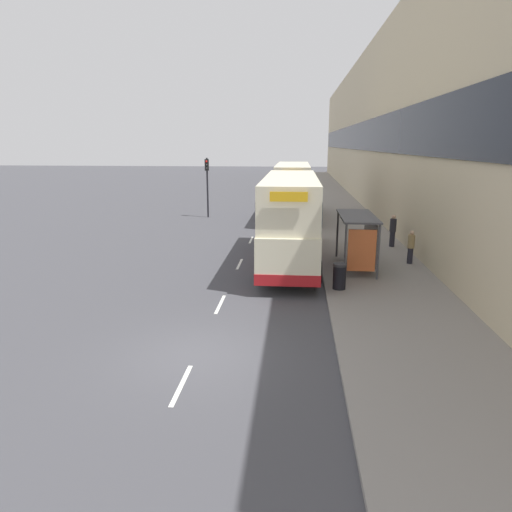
% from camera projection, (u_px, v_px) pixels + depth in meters
% --- Properties ---
extents(ground_plane, '(220.00, 220.00, 0.00)m').
position_uv_depth(ground_plane, '(196.00, 355.00, 12.95)').
color(ground_plane, '#424247').
extents(pavement, '(5.00, 93.00, 0.14)m').
position_uv_depth(pavement, '(331.00, 198.00, 49.61)').
color(pavement, gray).
rests_on(pavement, ground_plane).
extents(terrace_facade, '(3.10, 93.00, 14.59)m').
position_uv_depth(terrace_facade, '(372.00, 129.00, 47.53)').
color(terrace_facade, '#C6B793').
rests_on(terrace_facade, ground_plane).
extents(lane_mark_0, '(0.12, 2.00, 0.01)m').
position_uv_depth(lane_mark_0, '(181.00, 385.00, 11.35)').
color(lane_mark_0, silver).
rests_on(lane_mark_0, ground_plane).
extents(lane_mark_1, '(0.12, 2.00, 0.01)m').
position_uv_depth(lane_mark_1, '(220.00, 304.00, 17.04)').
color(lane_mark_1, silver).
rests_on(lane_mark_1, ground_plane).
extents(lane_mark_2, '(0.12, 2.00, 0.01)m').
position_uv_depth(lane_mark_2, '(240.00, 264.00, 22.74)').
color(lane_mark_2, silver).
rests_on(lane_mark_2, ground_plane).
extents(lane_mark_3, '(0.12, 2.00, 0.01)m').
position_uv_depth(lane_mark_3, '(251.00, 240.00, 28.44)').
color(lane_mark_3, silver).
rests_on(lane_mark_3, ground_plane).
extents(lane_mark_4, '(0.12, 2.00, 0.01)m').
position_uv_depth(lane_mark_4, '(259.00, 224.00, 34.13)').
color(lane_mark_4, silver).
rests_on(lane_mark_4, ground_plane).
extents(lane_mark_5, '(0.12, 2.00, 0.01)m').
position_uv_depth(lane_mark_5, '(264.00, 212.00, 39.83)').
color(lane_mark_5, silver).
rests_on(lane_mark_5, ground_plane).
extents(lane_mark_6, '(0.12, 2.00, 0.01)m').
position_uv_depth(lane_mark_6, '(269.00, 204.00, 45.53)').
color(lane_mark_6, silver).
rests_on(lane_mark_6, ground_plane).
extents(bus_shelter, '(1.60, 4.20, 2.48)m').
position_uv_depth(bus_shelter, '(361.00, 232.00, 20.96)').
color(bus_shelter, '#4C4C51').
rests_on(bus_shelter, ground_plane).
extents(double_decker_bus_near, '(2.85, 11.09, 4.30)m').
position_uv_depth(double_decker_bus_near, '(290.00, 218.00, 22.46)').
color(double_decker_bus_near, beige).
rests_on(double_decker_bus_near, ground_plane).
extents(double_decker_bus_ahead, '(2.85, 10.54, 4.30)m').
position_uv_depth(double_decker_bus_ahead, '(292.00, 190.00, 35.74)').
color(double_decker_bus_ahead, beige).
rests_on(double_decker_bus_ahead, ground_plane).
extents(car_0, '(1.90, 4.19, 1.74)m').
position_uv_depth(car_0, '(297.00, 180.00, 64.89)').
color(car_0, silver).
rests_on(car_0, ground_plane).
extents(pedestrian_at_shelter, '(0.31, 0.31, 1.58)m').
position_uv_depth(pedestrian_at_shelter, '(370.00, 252.00, 21.19)').
color(pedestrian_at_shelter, '#23232D').
rests_on(pedestrian_at_shelter, ground_plane).
extents(pedestrian_1, '(0.36, 0.36, 1.82)m').
position_uv_depth(pedestrian_1, '(393.00, 230.00, 25.80)').
color(pedestrian_1, '#23232D').
rests_on(pedestrian_1, ground_plane).
extents(pedestrian_2, '(0.32, 0.32, 1.64)m').
position_uv_depth(pedestrian_2, '(411.00, 247.00, 22.14)').
color(pedestrian_2, '#23232D').
rests_on(pedestrian_2, ground_plane).
extents(litter_bin, '(0.55, 0.55, 1.05)m').
position_uv_depth(litter_bin, '(339.00, 276.00, 18.31)').
color(litter_bin, black).
rests_on(litter_bin, ground_plane).
extents(traffic_light_far_kerb, '(0.30, 0.32, 4.75)m').
position_uv_depth(traffic_light_far_kerb, '(207.00, 178.00, 36.50)').
color(traffic_light_far_kerb, black).
rests_on(traffic_light_far_kerb, ground_plane).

